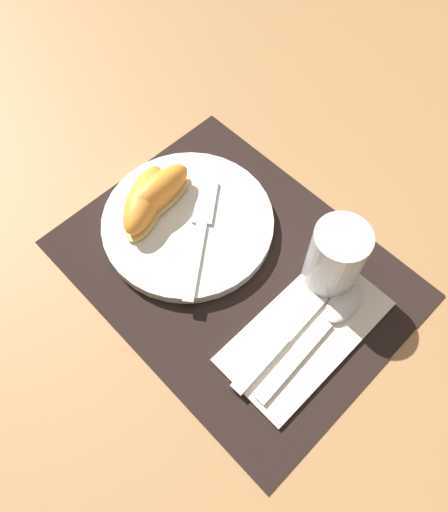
% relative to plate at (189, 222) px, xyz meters
% --- Properties ---
extents(ground_plane, '(3.00, 3.00, 0.00)m').
position_rel_plate_xyz_m(ground_plane, '(0.09, -0.00, -0.01)').
color(ground_plane, '#A37547').
extents(placemat, '(0.43, 0.33, 0.00)m').
position_rel_plate_xyz_m(placemat, '(0.09, -0.00, -0.01)').
color(placemat, black).
rests_on(placemat, ground_plane).
extents(plate, '(0.23, 0.23, 0.02)m').
position_rel_plate_xyz_m(plate, '(0.00, 0.00, 0.00)').
color(plate, white).
rests_on(plate, placemat).
extents(juice_glass, '(0.07, 0.07, 0.10)m').
position_rel_plate_xyz_m(juice_glass, '(0.18, 0.08, 0.04)').
color(juice_glass, silver).
rests_on(juice_glass, placemat).
extents(napkin, '(0.11, 0.22, 0.00)m').
position_rel_plate_xyz_m(napkin, '(0.21, -0.01, -0.01)').
color(napkin, silver).
rests_on(napkin, placemat).
extents(knife, '(0.03, 0.22, 0.01)m').
position_rel_plate_xyz_m(knife, '(0.20, -0.01, -0.00)').
color(knife, silver).
rests_on(knife, napkin).
extents(spoon, '(0.04, 0.20, 0.01)m').
position_rel_plate_xyz_m(spoon, '(0.22, 0.03, -0.00)').
color(spoon, silver).
rests_on(spoon, napkin).
extents(fork, '(0.13, 0.16, 0.00)m').
position_rel_plate_xyz_m(fork, '(0.02, 0.00, 0.01)').
color(fork, silver).
rests_on(fork, plate).
extents(citrus_wedge_0, '(0.05, 0.12, 0.05)m').
position_rel_plate_xyz_m(citrus_wedge_0, '(-0.05, -0.01, 0.03)').
color(citrus_wedge_0, '#F4DB84').
rests_on(citrus_wedge_0, plate).
extents(citrus_wedge_1, '(0.10, 0.12, 0.04)m').
position_rel_plate_xyz_m(citrus_wedge_1, '(-0.05, -0.03, 0.03)').
color(citrus_wedge_1, '#F4DB84').
rests_on(citrus_wedge_1, plate).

